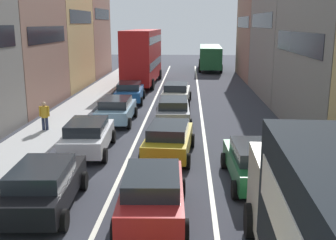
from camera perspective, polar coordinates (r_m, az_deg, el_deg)
The scene contains 16 objects.
sidewalk_left at distance 26.75m, azimuth -13.57°, elevation 0.97°, with size 2.60×64.00×0.14m, color #ABABAB.
lane_stripe_left at distance 25.80m, azimuth -2.85°, elevation 0.73°, with size 0.16×60.00×0.01m, color silver.
lane_stripe_right at distance 25.68m, azimuth 4.72°, elevation 0.65°, with size 0.16×60.00×0.01m, color silver.
building_row_right at distance 29.29m, azimuth 21.33°, elevation 11.34°, with size 7.20×43.90×10.98m.
sedan_centre_lane_second at distance 12.24m, azimuth -2.21°, elevation -10.09°, with size 2.22×4.38×1.49m.
wagon_left_lane_second at distance 13.30m, azimuth -17.05°, elevation -8.71°, with size 2.27×4.40×1.49m.
hatchback_centre_lane_third at distance 17.57m, azimuth 0.11°, elevation -2.68°, with size 2.29×4.41×1.49m.
sedan_left_lane_third at distance 18.48m, azimuth -11.18°, elevation -2.13°, with size 2.26×4.40×1.49m.
coupe_centre_lane_fourth at distance 23.32m, azimuth 0.71°, elevation 1.37°, with size 2.18×4.36×1.49m.
sedan_left_lane_fourth at distance 23.75m, azimuth -7.27°, elevation 1.49°, with size 2.09×4.31×1.49m.
sedan_centre_lane_fifth at distance 29.34m, azimuth 1.19°, elevation 3.88°, with size 2.19×4.36×1.49m.
sedan_left_lane_fifth at distance 29.91m, azimuth -5.40°, elevation 4.01°, with size 2.23×4.38×1.49m.
sedan_right_lane_behind_truck at distance 15.05m, azimuth 12.17°, elevation -5.80°, with size 2.21×4.37×1.49m.
bus_mid_queue_primary at distance 38.33m, azimuth -3.59°, elevation 9.18°, with size 2.98×10.56×5.06m.
bus_far_queue_secondary at distance 51.19m, azimuth 5.94°, elevation 9.00°, with size 3.02×10.57×2.90m.
pedestrian_mid_sidewalk at distance 22.39m, azimuth -16.95°, elevation 0.66°, with size 0.54×0.34×1.66m.
Camera 1 is at (0.88, -5.03, 5.69)m, focal length 43.41 mm.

